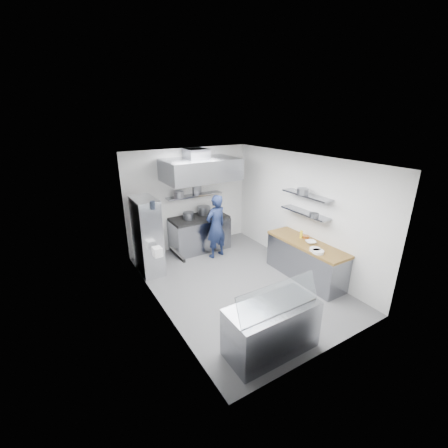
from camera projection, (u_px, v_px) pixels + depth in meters
floor at (238, 283)px, 6.87m from camera, size 5.00×5.00×0.00m
ceiling at (240, 159)px, 5.89m from camera, size 5.00×5.00×0.00m
wall_back at (189, 199)px, 8.39m from camera, size 3.60×2.80×0.02m
wall_front at (334, 277)px, 4.37m from camera, size 3.60×2.80×0.02m
wall_left at (157, 244)px, 5.51m from camera, size 2.80×5.00×0.02m
wall_right at (300, 212)px, 7.25m from camera, size 2.80×5.00×0.02m
gas_range at (200, 234)px, 8.44m from camera, size 1.60×0.80×0.90m
cooktop at (199, 218)px, 8.28m from camera, size 1.57×0.78×0.06m
stock_pot_left at (189, 216)px, 8.07m from camera, size 0.30×0.30×0.20m
stock_pot_mid at (204, 210)px, 8.44m from camera, size 0.35×0.35×0.24m
stock_pot_right at (216, 210)px, 8.58m from camera, size 0.25×0.25×0.16m
over_range_shelf at (195, 196)px, 8.26m from camera, size 1.60×0.30×0.04m
shelf_pot_a at (179, 195)px, 7.93m from camera, size 0.27×0.27×0.18m
shelf_pot_b at (196, 188)px, 8.49m from camera, size 0.33×0.33×0.22m
extractor_hood at (201, 170)px, 7.66m from camera, size 1.90×1.15×0.55m
hood_duct at (196, 154)px, 7.71m from camera, size 0.55×0.55×0.24m
red_firebox at (146, 205)px, 7.72m from camera, size 0.22×0.10×0.26m
chef at (216, 226)px, 7.87m from camera, size 0.70×0.53×1.71m
wire_rack at (147, 236)px, 7.07m from camera, size 0.50×0.90×1.85m
rack_bin_a at (157, 252)px, 6.56m from camera, size 0.18×0.22×0.20m
rack_bin_b at (149, 225)px, 6.74m from camera, size 0.14×0.17×0.16m
rack_jar at (153, 205)px, 6.42m from camera, size 0.11×0.11×0.18m
knife_strip at (177, 254)px, 4.74m from camera, size 0.04×0.55×0.05m
prep_counter_base at (305, 261)px, 6.96m from camera, size 0.62×2.00×0.84m
prep_counter_top at (307, 244)px, 6.80m from camera, size 0.65×2.04×0.06m
plate_stack_a at (318, 252)px, 6.26m from camera, size 0.23×0.23×0.06m
plate_stack_b at (315, 250)px, 6.37m from camera, size 0.23×0.23×0.06m
copper_pan at (306, 237)px, 7.02m from camera, size 0.16×0.16×0.06m
squeeze_bottle at (301, 234)px, 7.00m from camera, size 0.06×0.06×0.18m
mixing_bowl at (311, 242)px, 6.74m from camera, size 0.30×0.30×0.06m
wall_shelf_lower at (305, 213)px, 6.90m from camera, size 0.30×1.30×0.04m
wall_shelf_upper at (307, 195)px, 6.76m from camera, size 0.30×1.30×0.04m
shelf_pot_c at (314, 215)px, 6.50m from camera, size 0.20×0.20×0.10m
shelf_pot_d at (303, 191)px, 6.70m from camera, size 0.25×0.25×0.14m
display_case at (271, 328)px, 4.78m from camera, size 1.50×0.70×0.85m
display_glass at (279, 298)px, 4.46m from camera, size 1.47×0.19×0.42m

